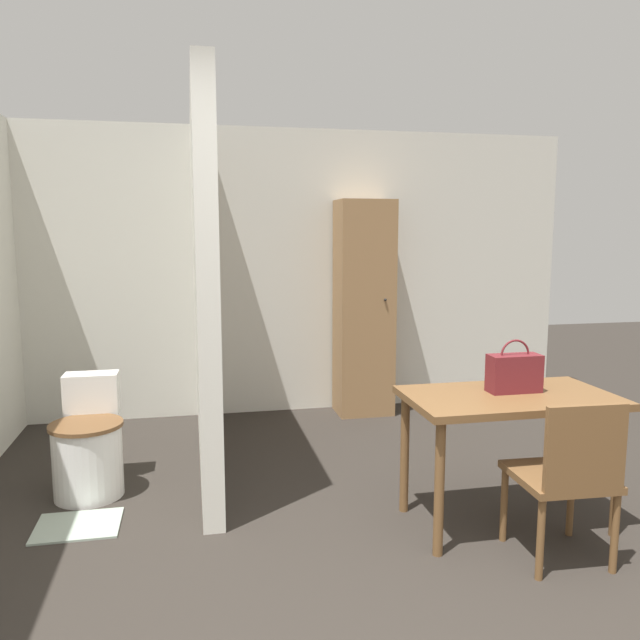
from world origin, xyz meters
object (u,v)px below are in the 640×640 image
at_px(wooden_chair, 567,474).
at_px(handbag, 514,372).
at_px(wooden_cabinet, 364,308).
at_px(dining_table, 509,411).
at_px(toilet, 89,448).

height_order(wooden_chair, handbag, handbag).
relative_size(handbag, wooden_cabinet, 0.16).
height_order(wooden_chair, wooden_cabinet, wooden_cabinet).
xyz_separation_m(dining_table, handbag, (0.05, 0.05, 0.20)).
bearing_deg(handbag, dining_table, -136.29).
relative_size(toilet, handbag, 2.41).
bearing_deg(handbag, toilet, 160.31).
xyz_separation_m(toilet, wooden_cabinet, (2.14, 1.35, 0.65)).
bearing_deg(toilet, handbag, -19.69).
bearing_deg(dining_table, wooden_chair, -81.10).
xyz_separation_m(wooden_chair, handbag, (-0.02, 0.50, 0.39)).
relative_size(dining_table, toilet, 1.58).
xyz_separation_m(wooden_chair, toilet, (-2.40, 1.35, -0.17)).
bearing_deg(wooden_cabinet, dining_table, -85.11).
height_order(toilet, handbag, handbag).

